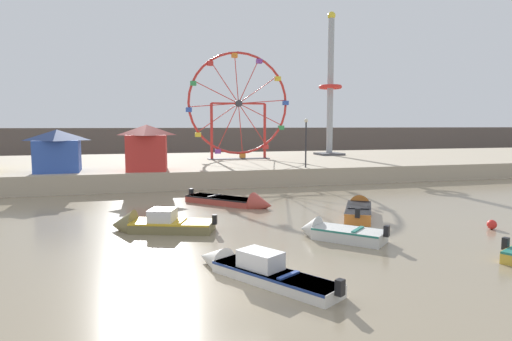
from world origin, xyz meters
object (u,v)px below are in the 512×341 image
carnival_booth_blue_tent (57,150)px  motorboat_pale_grey (334,232)px  motorboat_faded_red (237,202)px  promenade_lamp_near (306,136)px  drop_tower_steel_tower (330,93)px  carnival_booth_red_striped (147,147)px  ferris_wheel_red_frame (239,106)px  motorboat_orange_hull (359,209)px  mooring_buoy_orange (492,224)px  motorboat_olive_wood (154,224)px  motorboat_white_red_stripe (251,268)px

carnival_booth_blue_tent → motorboat_pale_grey: bearing=-55.4°
motorboat_faded_red → carnival_booth_blue_tent: bearing=-173.0°
motorboat_faded_red → promenade_lamp_near: 11.53m
drop_tower_steel_tower → carnival_booth_blue_tent: (-27.21, -11.99, -5.46)m
drop_tower_steel_tower → carnival_booth_red_striped: size_ratio=4.36×
ferris_wheel_red_frame → carnival_booth_blue_tent: bearing=-150.8°
motorboat_pale_grey → promenade_lamp_near: 17.79m
motorboat_orange_hull → mooring_buoy_orange: motorboat_orange_hull is taller
carnival_booth_blue_tent → carnival_booth_red_striped: 6.44m
motorboat_orange_hull → mooring_buoy_orange: 6.41m
motorboat_pale_grey → promenade_lamp_near: size_ratio=0.90×
motorboat_pale_grey → carnival_booth_red_striped: size_ratio=0.97×
motorboat_pale_grey → drop_tower_steel_tower: bearing=-67.2°
drop_tower_steel_tower → carnival_booth_red_striped: drop_tower_steel_tower is taller
motorboat_olive_wood → mooring_buoy_orange: bearing=-174.1°
ferris_wheel_red_frame → carnival_booth_blue_tent: ferris_wheel_red_frame is taller
motorboat_orange_hull → ferris_wheel_red_frame: 23.52m
motorboat_pale_grey → carnival_booth_red_striped: bearing=-20.6°
motorboat_pale_grey → motorboat_olive_wood: bearing=21.9°
motorboat_faded_red → motorboat_white_red_stripe: bearing=-53.9°
motorboat_olive_wood → promenade_lamp_near: promenade_lamp_near is taller
motorboat_olive_wood → promenade_lamp_near: (12.60, 13.16, 3.66)m
motorboat_faded_red → ferris_wheel_red_frame: size_ratio=0.49×
carnival_booth_blue_tent → motorboat_olive_wood: bearing=-69.2°
carnival_booth_red_striped → promenade_lamp_near: bearing=0.6°
motorboat_olive_wood → ferris_wheel_red_frame: bearing=-92.0°
motorboat_pale_grey → promenade_lamp_near: (5.19, 16.61, 3.70)m
motorboat_olive_wood → carnival_booth_blue_tent: 16.29m
mooring_buoy_orange → promenade_lamp_near: bearing=98.9°
motorboat_faded_red → drop_tower_steel_tower: (15.74, 21.51, 8.24)m
motorboat_olive_wood → motorboat_white_red_stripe: motorboat_olive_wood is taller
motorboat_orange_hull → promenade_lamp_near: promenade_lamp_near is taller
motorboat_white_red_stripe → drop_tower_steel_tower: (18.06, 33.86, 8.20)m
motorboat_olive_wood → ferris_wheel_red_frame: (9.34, 23.52, 6.48)m
motorboat_white_red_stripe → motorboat_pale_grey: bearing=-84.0°
motorboat_olive_wood → motorboat_white_red_stripe: 7.65m
drop_tower_steel_tower → mooring_buoy_orange: bearing=-100.4°
motorboat_olive_wood → drop_tower_steel_tower: (20.85, 26.74, 8.15)m
carnival_booth_blue_tent → promenade_lamp_near: bearing=-7.3°
motorboat_faded_red → promenade_lamp_near: (7.49, 7.93, 3.74)m
motorboat_faded_red → motorboat_orange_hull: bearing=10.5°
motorboat_white_red_stripe → promenade_lamp_near: size_ratio=1.34×
motorboat_pale_grey → motorboat_faded_red: 8.98m
ferris_wheel_red_frame → promenade_lamp_near: ferris_wheel_red_frame is taller
motorboat_white_red_stripe → mooring_buoy_orange: (12.46, 3.36, -0.05)m
ferris_wheel_red_frame → drop_tower_steel_tower: (11.51, 3.22, 1.67)m
motorboat_pale_grey → motorboat_orange_hull: bearing=-81.6°
motorboat_orange_hull → ferris_wheel_red_frame: bearing=33.5°
motorboat_orange_hull → motorboat_white_red_stripe: (-8.13, -8.09, -0.02)m
motorboat_white_red_stripe → promenade_lamp_near: promenade_lamp_near is taller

